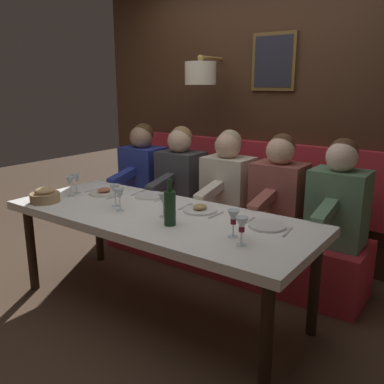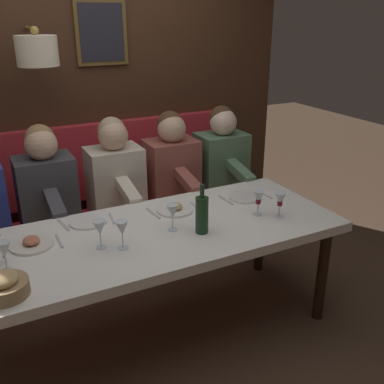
{
  "view_description": "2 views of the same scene",
  "coord_description": "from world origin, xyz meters",
  "px_view_note": "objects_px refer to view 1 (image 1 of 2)",
  "views": [
    {
      "loc": [
        -2.07,
        -1.8,
        1.61
      ],
      "look_at": [
        0.05,
        -0.26,
        0.92
      ],
      "focal_mm": 38.61,
      "sensor_mm": 36.0,
      "label": 1
    },
    {
      "loc": [
        -2.2,
        0.89,
        1.94
      ],
      "look_at": [
        0.05,
        -0.26,
        0.92
      ],
      "focal_mm": 41.68,
      "sensor_mm": 36.0,
      "label": 2
    }
  ],
  "objects_px": {
    "wine_glass_1": "(242,225)",
    "wine_glass_6": "(76,180)",
    "wine_glass_0": "(163,200)",
    "wine_glass_2": "(120,195)",
    "wine_glass_3": "(70,182)",
    "bread_bowl": "(45,196)",
    "diner_middle": "(228,180)",
    "wine_glass_4": "(115,191)",
    "diner_farthest": "(143,167)",
    "wine_glass_5": "(233,218)",
    "diner_near": "(279,188)",
    "wine_bottle": "(170,207)",
    "diner_far": "(181,173)",
    "dining_table": "(157,222)"
  },
  "relations": [
    {
      "from": "wine_glass_0",
      "to": "wine_glass_5",
      "type": "xyz_separation_m",
      "value": [
        -0.05,
        -0.57,
        -0.0
      ]
    },
    {
      "from": "diner_near",
      "to": "wine_glass_1",
      "type": "height_order",
      "value": "diner_near"
    },
    {
      "from": "diner_far",
      "to": "wine_glass_4",
      "type": "bearing_deg",
      "value": -172.82
    },
    {
      "from": "wine_glass_5",
      "to": "wine_glass_6",
      "type": "distance_m",
      "value": 1.54
    },
    {
      "from": "dining_table",
      "to": "diner_far",
      "type": "xyz_separation_m",
      "value": [
        0.88,
        0.47,
        0.14
      ]
    },
    {
      "from": "wine_glass_5",
      "to": "diner_near",
      "type": "bearing_deg",
      "value": 8.99
    },
    {
      "from": "wine_glass_5",
      "to": "diner_middle",
      "type": "bearing_deg",
      "value": 32.62
    },
    {
      "from": "wine_glass_3",
      "to": "wine_glass_0",
      "type": "bearing_deg",
      "value": -87.87
    },
    {
      "from": "diner_near",
      "to": "bread_bowl",
      "type": "xyz_separation_m",
      "value": [
        -1.17,
        1.37,
        -0.03
      ]
    },
    {
      "from": "wine_glass_3",
      "to": "wine_glass_4",
      "type": "relative_size",
      "value": 1.0
    },
    {
      "from": "wine_glass_0",
      "to": "wine_glass_2",
      "type": "relative_size",
      "value": 1.0
    },
    {
      "from": "wine_glass_1",
      "to": "wine_glass_4",
      "type": "bearing_deg",
      "value": 83.68
    },
    {
      "from": "diner_far",
      "to": "wine_glass_1",
      "type": "bearing_deg",
      "value": -130.66
    },
    {
      "from": "diner_far",
      "to": "wine_glass_6",
      "type": "bearing_deg",
      "value": 155.0
    },
    {
      "from": "bread_bowl",
      "to": "diner_far",
      "type": "bearing_deg",
      "value": -18.82
    },
    {
      "from": "diner_farthest",
      "to": "wine_glass_1",
      "type": "xyz_separation_m",
      "value": [
        -1.06,
        -1.7,
        0.04
      ]
    },
    {
      "from": "wine_glass_5",
      "to": "bread_bowl",
      "type": "height_order",
      "value": "wine_glass_5"
    },
    {
      "from": "wine_glass_3",
      "to": "diner_farthest",
      "type": "bearing_deg",
      "value": 6.03
    },
    {
      "from": "wine_glass_6",
      "to": "bread_bowl",
      "type": "height_order",
      "value": "wine_glass_6"
    },
    {
      "from": "wine_glass_1",
      "to": "wine_glass_2",
      "type": "relative_size",
      "value": 1.0
    },
    {
      "from": "diner_farthest",
      "to": "wine_glass_4",
      "type": "bearing_deg",
      "value": -147.93
    },
    {
      "from": "diner_middle",
      "to": "wine_glass_6",
      "type": "relative_size",
      "value": 4.82
    },
    {
      "from": "bread_bowl",
      "to": "diner_middle",
      "type": "bearing_deg",
      "value": -37.75
    },
    {
      "from": "wine_glass_0",
      "to": "bread_bowl",
      "type": "xyz_separation_m",
      "value": [
        -0.25,
        0.96,
        -0.07
      ]
    },
    {
      "from": "wine_bottle",
      "to": "wine_glass_4",
      "type": "bearing_deg",
      "value": 81.33
    },
    {
      "from": "wine_glass_1",
      "to": "wine_glass_6",
      "type": "height_order",
      "value": "same"
    },
    {
      "from": "wine_glass_1",
      "to": "wine_glass_3",
      "type": "xyz_separation_m",
      "value": [
        0.1,
        1.6,
        0.0
      ]
    },
    {
      "from": "diner_farthest",
      "to": "diner_middle",
      "type": "bearing_deg",
      "value": -90.0
    },
    {
      "from": "wine_glass_0",
      "to": "wine_glass_1",
      "type": "bearing_deg",
      "value": -101.62
    },
    {
      "from": "wine_bottle",
      "to": "diner_farthest",
      "type": "bearing_deg",
      "value": 48.72
    },
    {
      "from": "wine_glass_0",
      "to": "wine_glass_2",
      "type": "distance_m",
      "value": 0.34
    },
    {
      "from": "wine_glass_4",
      "to": "wine_glass_5",
      "type": "xyz_separation_m",
      "value": [
        -0.04,
        -1.01,
        -0.0
      ]
    },
    {
      "from": "wine_glass_0",
      "to": "wine_glass_3",
      "type": "distance_m",
      "value": 0.93
    },
    {
      "from": "wine_glass_2",
      "to": "wine_glass_5",
      "type": "distance_m",
      "value": 0.91
    },
    {
      "from": "diner_near",
      "to": "diner_middle",
      "type": "relative_size",
      "value": 1.0
    },
    {
      "from": "diner_middle",
      "to": "wine_glass_1",
      "type": "relative_size",
      "value": 4.82
    },
    {
      "from": "wine_glass_6",
      "to": "wine_glass_0",
      "type": "bearing_deg",
      "value": -93.39
    },
    {
      "from": "wine_glass_0",
      "to": "bread_bowl",
      "type": "bearing_deg",
      "value": 104.56
    },
    {
      "from": "diner_far",
      "to": "wine_bottle",
      "type": "relative_size",
      "value": 2.64
    },
    {
      "from": "wine_glass_0",
      "to": "wine_bottle",
      "type": "xyz_separation_m",
      "value": [
        -0.1,
        -0.14,
        -0.0
      ]
    },
    {
      "from": "diner_farthest",
      "to": "wine_glass_0",
      "type": "relative_size",
      "value": 4.82
    },
    {
      "from": "wine_glass_5",
      "to": "wine_glass_6",
      "type": "height_order",
      "value": "same"
    },
    {
      "from": "dining_table",
      "to": "wine_glass_2",
      "type": "relative_size",
      "value": 13.67
    },
    {
      "from": "wine_glass_3",
      "to": "diner_near",
      "type": "bearing_deg",
      "value": -54.59
    },
    {
      "from": "bread_bowl",
      "to": "wine_bottle",
      "type": "bearing_deg",
      "value": -82.47
    },
    {
      "from": "wine_glass_1",
      "to": "wine_glass_5",
      "type": "bearing_deg",
      "value": 50.34
    },
    {
      "from": "diner_far",
      "to": "dining_table",
      "type": "bearing_deg",
      "value": -152.0
    },
    {
      "from": "wine_glass_0",
      "to": "wine_glass_3",
      "type": "bearing_deg",
      "value": 92.13
    },
    {
      "from": "diner_near",
      "to": "wine_glass_1",
      "type": "bearing_deg",
      "value": -166.35
    },
    {
      "from": "wine_glass_0",
      "to": "wine_glass_5",
      "type": "bearing_deg",
      "value": -95.32
    }
  ]
}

